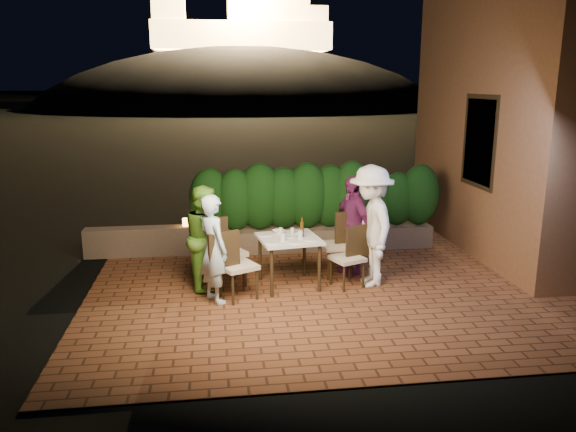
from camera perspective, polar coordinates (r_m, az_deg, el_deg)
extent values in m
plane|color=black|center=(8.16, 4.55, -8.09)|extent=(400.00, 400.00, 0.00)
cube|color=brown|center=(8.64, 3.84, -7.23)|extent=(7.00, 6.00, 0.15)
cube|color=#905B39|center=(10.78, 21.80, 10.02)|extent=(1.60, 5.00, 5.00)
cube|color=black|center=(10.01, 19.01, 7.17)|extent=(0.08, 1.00, 1.40)
cube|color=black|center=(10.01, 18.96, 7.17)|extent=(0.06, 1.15, 1.55)
cube|color=brown|center=(10.27, 2.98, -2.22)|extent=(4.20, 0.55, 0.40)
cube|color=brown|center=(10.15, -13.92, -2.49)|extent=(2.20, 0.30, 0.50)
ellipsoid|color=black|center=(67.87, -4.55, 7.54)|extent=(52.00, 40.00, 22.00)
cylinder|color=white|center=(7.97, -1.63, -2.68)|extent=(0.22, 0.22, 0.01)
cylinder|color=white|center=(8.37, -2.35, -1.90)|extent=(0.23, 0.23, 0.01)
cylinder|color=white|center=(8.14, 2.16, -2.35)|extent=(0.24, 0.24, 0.01)
cylinder|color=white|center=(8.52, 1.24, -1.61)|extent=(0.24, 0.24, 0.01)
cylinder|color=white|center=(8.27, 0.15, -2.07)|extent=(0.21, 0.21, 0.01)
cylinder|color=white|center=(7.98, 0.88, -2.65)|extent=(0.24, 0.24, 0.01)
cylinder|color=silver|center=(8.03, -0.53, -2.15)|extent=(0.07, 0.07, 0.12)
cylinder|color=silver|center=(8.40, -0.76, -1.53)|extent=(0.06, 0.06, 0.10)
cylinder|color=silver|center=(8.16, 1.25, -1.89)|extent=(0.07, 0.07, 0.12)
cylinder|color=silver|center=(8.40, 0.45, -1.53)|extent=(0.06, 0.06, 0.10)
imported|color=white|center=(8.47, -0.93, -1.59)|extent=(0.24, 0.24, 0.05)
imported|color=#C1E4F9|center=(7.72, -7.58, -3.33)|extent=(0.59, 0.66, 1.51)
imported|color=#7CCB3F|center=(8.28, -8.38, -2.13)|extent=(0.62, 0.78, 1.53)
imported|color=white|center=(8.36, 8.41, -1.01)|extent=(0.71, 1.19, 1.81)
imported|color=#6D2461|center=(8.85, 6.52, -0.92)|extent=(0.67, 1.00, 1.57)
cylinder|color=orange|center=(10.02, -10.39, -0.63)|extent=(0.10, 0.10, 0.14)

